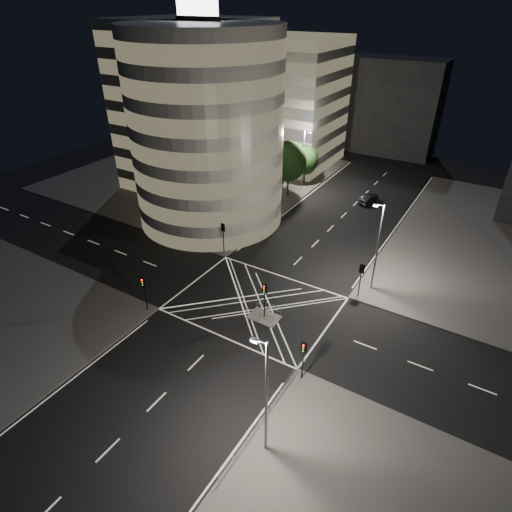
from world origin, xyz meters
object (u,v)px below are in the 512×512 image
Objects in this scene: traffic_signal_fl at (223,233)px; traffic_signal_nr at (303,354)px; central_island at (264,317)px; traffic_signal_nl at (144,288)px; street_lamp_right_far at (378,245)px; street_lamp_left_far at (303,159)px; street_lamp_right_near at (266,395)px; sedan at (368,198)px; traffic_signal_island at (265,294)px; traffic_signal_fr at (361,274)px; street_lamp_left_near at (242,197)px.

traffic_signal_fl is 1.00× the size of traffic_signal_nr.
traffic_signal_nl is (-10.80, -5.30, 2.84)m from central_island.
traffic_signal_fl is at bearing -173.12° from street_lamp_right_far.
street_lamp_right_near is (18.87, -44.00, 0.00)m from street_lamp_left_far.
street_lamp_right_near is 2.40× the size of sedan.
street_lamp_left_far is (-0.64, 36.80, 2.63)m from traffic_signal_nl.
street_lamp_right_far reaches higher than traffic_signal_fl.
sedan is at bearing 90.87° from central_island.
central_island is at bearing 101.03° from sedan.
street_lamp_left_far reaches higher than traffic_signal_nl.
traffic_signal_nr is 0.96× the size of sedan.
traffic_signal_island is at bearing -125.30° from street_lamp_right_far.
traffic_signal_fl and traffic_signal_nl have the same top height.
traffic_signal_nl is 0.40× the size of street_lamp_right_far.
traffic_signal_nl and traffic_signal_fr have the same top height.
sedan is at bearing 74.86° from traffic_signal_nl.
street_lamp_left_near is 19.11m from street_lamp_right_far.
central_island is 0.30× the size of street_lamp_left_far.
traffic_signal_fr is at bearing 37.69° from traffic_signal_nl.
street_lamp_left_near is at bearing 125.97° from street_lamp_right_near.
street_lamp_right_near is 46.22m from sedan.
traffic_signal_nl reaches higher than central_island.
traffic_signal_nl is 17.60m from traffic_signal_nr.
traffic_signal_nr is at bearing -63.64° from street_lamp_left_far.
traffic_signal_island is (10.80, 5.30, 0.00)m from traffic_signal_nl.
traffic_signal_fl is at bearing 77.33° from sedan.
traffic_signal_fr is (17.60, 0.00, 0.00)m from traffic_signal_fl.
traffic_signal_fl is at bearing 131.24° from street_lamp_right_near.
sedan is (-0.50, 32.77, -2.23)m from traffic_signal_island.
street_lamp_right_far is at bearing 40.91° from traffic_signal_nl.
central_island is 13.98m from street_lamp_right_far.
street_lamp_left_near is (-18.24, 18.80, 2.63)m from traffic_signal_nr.
central_island is 0.75× the size of traffic_signal_nl.
traffic_signal_fr is 25.63m from sedan.
traffic_signal_nr is at bearing -90.00° from traffic_signal_fr.
street_lamp_right_near is at bearing -59.25° from central_island.
traffic_signal_fr reaches higher than central_island.
street_lamp_right_near is at bearing 110.10° from sedan.
sedan is at bearing 67.17° from traffic_signal_fl.
central_island is at bearing -49.73° from street_lamp_left_near.
traffic_signal_island reaches higher than sedan.
street_lamp_left_near is at bearing 164.08° from traffic_signal_fr.
traffic_signal_fr is 19.14m from street_lamp_left_near.
street_lamp_right_near reaches higher than sedan.
traffic_signal_fr is at bearing 50.67° from traffic_signal_island.
sedan is (10.94, 1.27, -4.85)m from street_lamp_left_far.
traffic_signal_nr is 16.03m from street_lamp_right_far.
traffic_signal_nl is 19.78m from street_lamp_right_near.
traffic_signal_fl is at bearing 142.46° from central_island.
traffic_signal_island is at bearing 26.14° from traffic_signal_nl.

